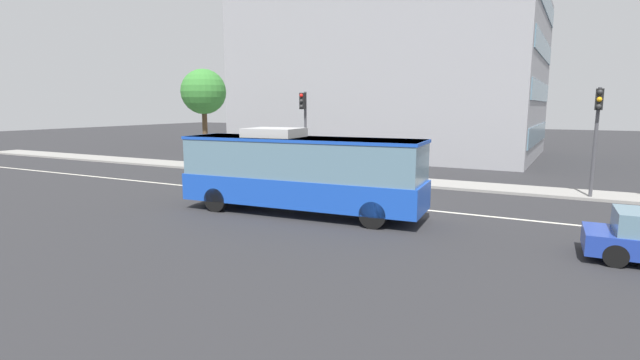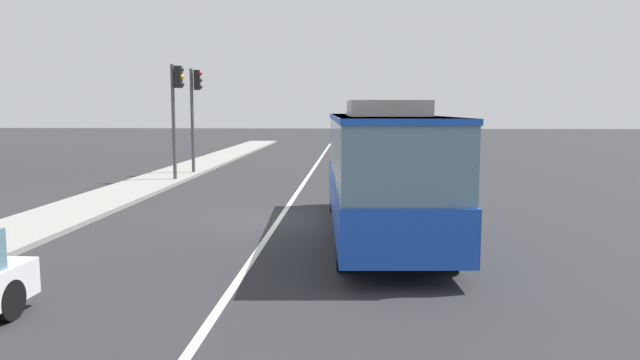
{
  "view_description": "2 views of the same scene",
  "coord_description": "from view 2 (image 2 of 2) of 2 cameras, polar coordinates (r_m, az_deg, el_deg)",
  "views": [
    {
      "loc": [
        6.99,
        -19.1,
        4.35
      ],
      "look_at": [
        -2.09,
        -1.25,
        1.15
      ],
      "focal_mm": 26.05,
      "sensor_mm": 36.0,
      "label": 1
    },
    {
      "loc": [
        -17.42,
        -2.2,
        3.28
      ],
      "look_at": [
        -2.05,
        -1.32,
        1.42
      ],
      "focal_mm": 33.38,
      "sensor_mm": 36.0,
      "label": 2
    }
  ],
  "objects": [
    {
      "name": "traffic_light_near_corner",
      "position": [
        27.19,
        -13.61,
        7.29
      ],
      "size": [
        0.33,
        0.62,
        5.2
      ],
      "rotation": [
        0.0,
        0.0,
        -1.61
      ],
      "color": "#47474C",
      "rests_on": "ground_plane"
    },
    {
      "name": "lane_centre_line",
      "position": [
        17.86,
        -3.86,
        -3.69
      ],
      "size": [
        76.0,
        0.16,
        0.01
      ],
      "primitive_type": "cube",
      "color": "silver",
      "rests_on": "ground_plane"
    },
    {
      "name": "traffic_light_far_corner",
      "position": [
        29.96,
        -11.9,
        7.28
      ],
      "size": [
        0.34,
        0.62,
        5.2
      ],
      "rotation": [
        0.0,
        0.0,
        -1.49
      ],
      "color": "#47474C",
      "rests_on": "ground_plane"
    },
    {
      "name": "ground_plane",
      "position": [
        17.86,
        -3.86,
        -3.71
      ],
      "size": [
        160.0,
        160.0,
        0.0
      ],
      "primitive_type": "plane",
      "color": "#28282B"
    },
    {
      "name": "sidewalk_kerb",
      "position": [
        19.77,
        -23.22,
        -3.02
      ],
      "size": [
        80.0,
        2.54,
        0.14
      ],
      "primitive_type": "cube",
      "color": "gray",
      "rests_on": "ground_plane"
    },
    {
      "name": "transit_bus",
      "position": [
        15.36,
        5.89,
        1.36
      ],
      "size": [
        10.13,
        3.08,
        3.46
      ],
      "rotation": [
        0.0,
        0.0,
        0.06
      ],
      "color": "#1947B7",
      "rests_on": "ground_plane"
    },
    {
      "name": "sedan_blue",
      "position": [
        27.65,
        6.59,
        1.54
      ],
      "size": [
        4.53,
        1.88,
        1.46
      ],
      "rotation": [
        0.0,
        0.0,
        0.02
      ],
      "color": "#1E3899",
      "rests_on": "ground_plane"
    }
  ]
}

